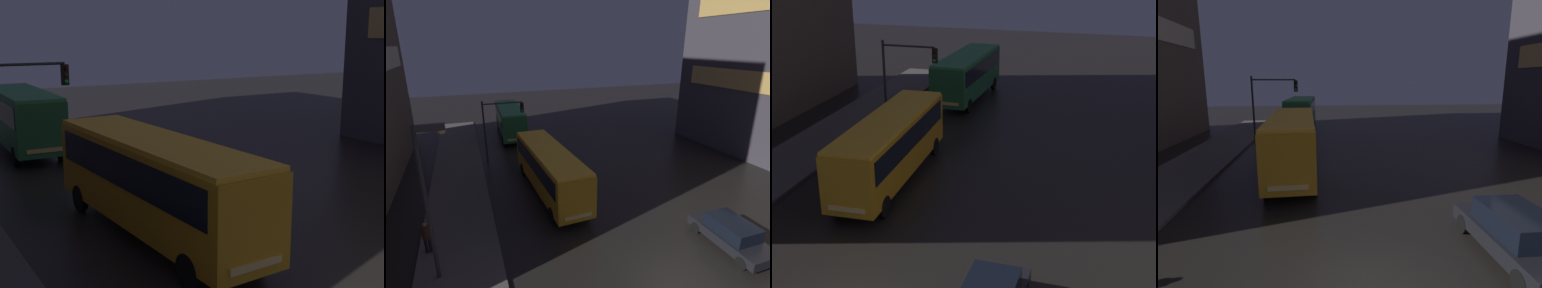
{
  "view_description": "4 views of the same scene",
  "coord_description": "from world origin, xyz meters",
  "views": [
    {
      "loc": [
        -10.39,
        -4.52,
        6.7
      ],
      "look_at": [
        -0.63,
        11.6,
        2.73
      ],
      "focal_mm": 50.0,
      "sensor_mm": 36.0,
      "label": 1
    },
    {
      "loc": [
        -7.94,
        -8.61,
        10.36
      ],
      "look_at": [
        0.48,
        13.19,
        2.52
      ],
      "focal_mm": 28.0,
      "sensor_mm": 36.0,
      "label": 2
    },
    {
      "loc": [
        7.7,
        -12.42,
        11.49
      ],
      "look_at": [
        0.72,
        11.85,
        1.84
      ],
      "focal_mm": 50.0,
      "sensor_mm": 36.0,
      "label": 3
    },
    {
      "loc": [
        -1.23,
        -6.51,
        5.24
      ],
      "look_at": [
        0.63,
        11.14,
        1.51
      ],
      "focal_mm": 28.0,
      "sensor_mm": 36.0,
      "label": 4
    }
  ],
  "objects": [
    {
      "name": "bus_far",
      "position": [
        -3.09,
        26.05,
        2.12
      ],
      "size": [
        2.92,
        9.69,
        3.45
      ],
      "rotation": [
        0.0,
        0.0,
        3.1
      ],
      "color": "#236B38",
      "rests_on": "ground"
    },
    {
      "name": "sidewalk_left",
      "position": [
        -9.0,
        10.0,
        0.07
      ],
      "size": [
        4.0,
        48.0,
        0.15
      ],
      "color": "#56514C",
      "rests_on": "ground"
    },
    {
      "name": "ground_plane",
      "position": [
        0.0,
        0.0,
        0.0
      ],
      "size": [
        120.0,
        120.0,
        0.0
      ],
      "primitive_type": "plane",
      "color": "black"
    },
    {
      "name": "pedestrian_mid",
      "position": [
        -10.47,
        6.16,
        1.18
      ],
      "size": [
        0.4,
        0.4,
        1.75
      ],
      "rotation": [
        0.0,
        0.0,
        0.1
      ],
      "color": "black",
      "rests_on": "sidewalk_left"
    },
    {
      "name": "bus_near",
      "position": [
        -2.73,
        10.55,
        2.06
      ],
      "size": [
        2.78,
        10.54,
        3.35
      ],
      "rotation": [
        0.0,
        0.0,
        3.18
      ],
      "color": "orange",
      "rests_on": "ground"
    },
    {
      "name": "street_lamp_sidewalk",
      "position": [
        -9.65,
        4.11,
        4.97
      ],
      "size": [
        1.25,
        0.36,
        7.23
      ],
      "color": "#2D2D2D",
      "rests_on": "sidewalk_left"
    },
    {
      "name": "car_taxi",
      "position": [
        4.6,
        1.15,
        0.76
      ],
      "size": [
        2.01,
        4.59,
        1.49
      ],
      "rotation": [
        0.0,
        0.0,
        3.12
      ],
      "color": "black",
      "rests_on": "ground"
    },
    {
      "name": "traffic_light_main",
      "position": [
        -5.13,
        18.35,
        3.89
      ],
      "size": [
        3.68,
        0.35,
        5.66
      ],
      "color": "#2D2D2D",
      "rests_on": "ground"
    }
  ]
}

